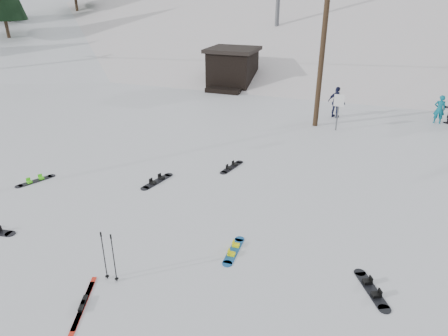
% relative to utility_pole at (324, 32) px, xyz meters
% --- Properties ---
extents(ground, '(200.00, 200.00, 0.00)m').
position_rel_utility_pole_xyz_m(ground, '(-2.00, -14.00, -4.68)').
color(ground, white).
rests_on(ground, ground).
extents(ski_slope, '(60.00, 85.24, 65.97)m').
position_rel_utility_pole_xyz_m(ski_slope, '(-2.00, 41.00, -16.68)').
color(ski_slope, silver).
rests_on(ski_slope, ground).
extents(ridge_left, '(47.54, 95.03, 58.38)m').
position_rel_utility_pole_xyz_m(ridge_left, '(-38.00, 34.00, -15.68)').
color(ridge_left, white).
rests_on(ridge_left, ground).
extents(treeline_left, '(20.00, 64.00, 10.00)m').
position_rel_utility_pole_xyz_m(treeline_left, '(-36.00, 26.00, -4.68)').
color(treeline_left, black).
rests_on(treeline_left, ground).
extents(treeline_crest, '(50.00, 6.00, 10.00)m').
position_rel_utility_pole_xyz_m(treeline_crest, '(-2.00, 72.00, -4.68)').
color(treeline_crest, black).
rests_on(treeline_crest, ski_slope).
extents(utility_pole, '(2.00, 0.26, 9.00)m').
position_rel_utility_pole_xyz_m(utility_pole, '(0.00, 0.00, 0.00)').
color(utility_pole, '#3A2819').
rests_on(utility_pole, ground).
extents(trail_sign, '(0.50, 0.09, 1.85)m').
position_rel_utility_pole_xyz_m(trail_sign, '(1.10, -0.42, -3.41)').
color(trail_sign, '#595B60').
rests_on(trail_sign, ground).
extents(lift_hut, '(3.40, 4.10, 2.75)m').
position_rel_utility_pole_xyz_m(lift_hut, '(-7.00, 6.94, -3.32)').
color(lift_hut, black).
rests_on(lift_hut, ground).
extents(hero_snowboard, '(0.31, 1.45, 0.10)m').
position_rel_utility_pole_xyz_m(hero_snowboard, '(-0.48, -11.85, -4.65)').
color(hero_snowboard, '#195BA4').
rests_on(hero_snowboard, ground).
extents(hero_skis, '(0.81, 1.82, 0.10)m').
position_rel_utility_pole_xyz_m(hero_skis, '(-3.06, -14.98, -4.65)').
color(hero_skis, red).
rests_on(hero_skis, ground).
extents(ski_poles, '(0.38, 0.10, 1.37)m').
position_rel_utility_pole_xyz_m(ski_poles, '(-2.95, -14.00, -3.98)').
color(ski_poles, black).
rests_on(ski_poles, ground).
extents(board_scatter_b, '(0.60, 1.63, 0.12)m').
position_rel_utility_pole_xyz_m(board_scatter_b, '(-4.56, -8.76, -4.65)').
color(board_scatter_b, black).
rests_on(board_scatter_b, ground).
extents(board_scatter_c, '(0.77, 1.41, 0.11)m').
position_rel_utility_pole_xyz_m(board_scatter_c, '(-8.86, -10.29, -4.65)').
color(board_scatter_c, black).
rests_on(board_scatter_c, ground).
extents(board_scatter_d, '(0.88, 1.42, 0.11)m').
position_rel_utility_pole_xyz_m(board_scatter_d, '(3.13, -12.19, -4.65)').
color(board_scatter_d, black).
rests_on(board_scatter_d, ground).
extents(board_scatter_f, '(0.56, 1.50, 0.11)m').
position_rel_utility_pole_xyz_m(board_scatter_f, '(-2.36, -6.58, -4.65)').
color(board_scatter_f, black).
rests_on(board_scatter_f, ground).
extents(skier_teal, '(0.56, 0.37, 1.52)m').
position_rel_utility_pole_xyz_m(skier_teal, '(6.05, 2.63, -3.92)').
color(skier_teal, '#0B6176').
rests_on(skier_teal, ground).
extents(skier_navy, '(1.08, 0.76, 1.71)m').
position_rel_utility_pole_xyz_m(skier_navy, '(0.83, 1.83, -3.83)').
color(skier_navy, '#181C3E').
rests_on(skier_navy, ground).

